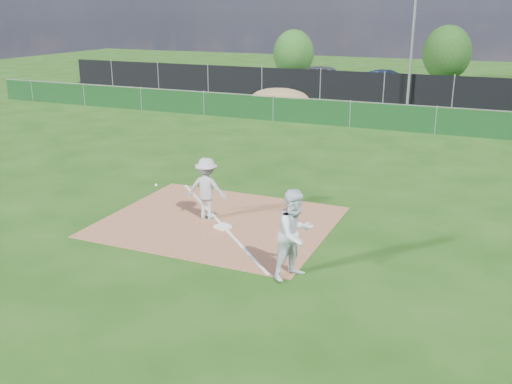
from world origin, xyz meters
TOP-DOWN VIEW (x-y plane):
  - ground at (0.00, 10.00)m, footprint 90.00×90.00m
  - infield_dirt at (0.00, 1.00)m, footprint 6.00×5.00m
  - foul_line at (0.00, 1.00)m, footprint 5.01×5.01m
  - green_fence at (0.00, 15.00)m, footprint 44.00×0.05m
  - dirt_mound at (-5.00, 18.50)m, footprint 3.38×2.60m
  - black_fence at (0.00, 23.00)m, footprint 46.00×0.04m
  - parking_lot at (0.00, 28.00)m, footprint 46.00×9.00m
  - light_pole at (1.50, 22.70)m, footprint 0.16×0.16m
  - first_base at (0.33, 0.61)m, footprint 0.45×0.45m
  - play_at_first at (-0.39, 1.10)m, footprint 2.17×0.77m
  - runner at (3.01, -1.30)m, footprint 1.11×1.20m
  - car_left at (-5.03, 27.57)m, footprint 5.00×2.38m
  - car_mid at (-0.69, 27.53)m, footprint 4.56×2.12m
  - car_right at (3.30, 28.12)m, footprint 4.52×2.64m
  - tree_left at (-9.22, 32.44)m, footprint 3.26×3.26m
  - tree_mid at (2.33, 34.89)m, footprint 3.61×3.61m

SIDE VIEW (x-z plane):
  - ground at x=0.00m, z-range 0.00..0.00m
  - parking_lot at x=0.00m, z-range 0.00..0.01m
  - infield_dirt at x=0.00m, z-range 0.00..0.02m
  - foul_line at x=0.00m, z-range 0.02..0.03m
  - first_base at x=0.33m, z-range 0.02..0.09m
  - dirt_mound at x=-5.00m, z-range 0.00..1.17m
  - green_fence at x=0.00m, z-range 0.00..1.20m
  - car_right at x=3.30m, z-range 0.01..1.24m
  - car_mid at x=-0.69m, z-range 0.01..1.46m
  - car_left at x=-5.03m, z-range 0.01..1.66m
  - play_at_first at x=-0.39m, z-range 0.02..1.73m
  - black_fence at x=0.00m, z-range 0.00..1.80m
  - runner at x=3.01m, z-range 0.00..1.99m
  - tree_left at x=-9.22m, z-range 0.06..3.92m
  - tree_mid at x=2.33m, z-range 0.06..4.35m
  - light_pole at x=1.50m, z-range 0.00..8.00m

